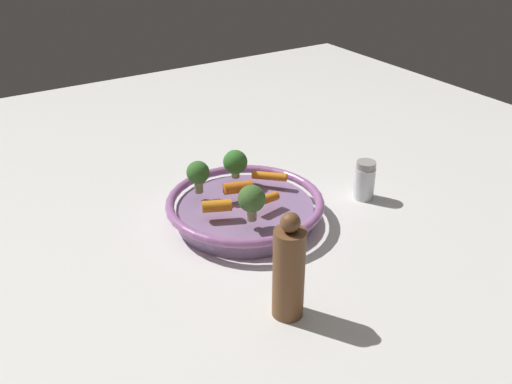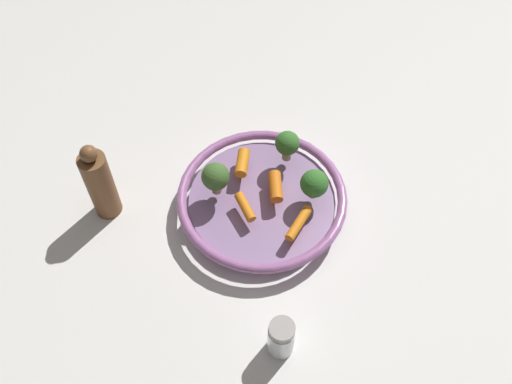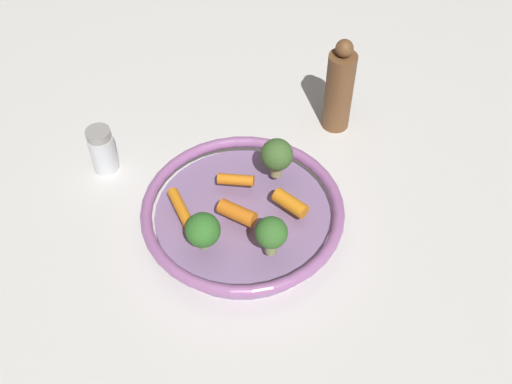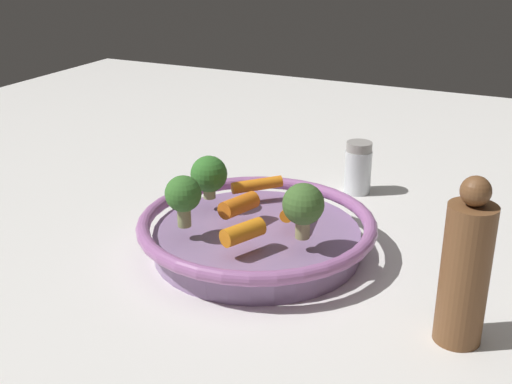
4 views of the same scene
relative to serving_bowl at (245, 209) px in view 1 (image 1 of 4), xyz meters
name	(u,v)px [view 1 (image 1 of 4)]	position (x,y,z in m)	size (l,w,h in m)	color
ground_plane	(245,220)	(0.00, 0.00, -0.02)	(1.86, 1.86, 0.00)	silver
serving_bowl	(245,209)	(0.00, 0.00, 0.00)	(0.28, 0.28, 0.05)	#8E709E
baby_carrot_back	(266,199)	(-0.04, -0.02, 0.03)	(0.02, 0.02, 0.05)	orange
baby_carrot_left	(238,188)	(0.02, 0.00, 0.03)	(0.02, 0.02, 0.05)	orange
baby_carrot_near_rim	(269,176)	(0.04, -0.08, 0.03)	(0.02, 0.02, 0.07)	orange
baby_carrot_right	(217,206)	(-0.01, 0.06, 0.03)	(0.02, 0.02, 0.05)	orange
broccoli_floret_small	(198,173)	(0.06, 0.06, 0.06)	(0.04, 0.04, 0.06)	#9BA566
broccoli_floret_edge	(235,162)	(0.08, -0.03, 0.05)	(0.05, 0.05, 0.05)	#98A866
broccoli_floret_mid	(252,199)	(-0.07, 0.03, 0.06)	(0.05, 0.05, 0.06)	tan
salt_shaker	(365,180)	(-0.05, -0.24, 0.01)	(0.04, 0.04, 0.08)	silver
pepper_mill	(289,270)	(-0.25, 0.08, 0.05)	(0.04, 0.04, 0.16)	brown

